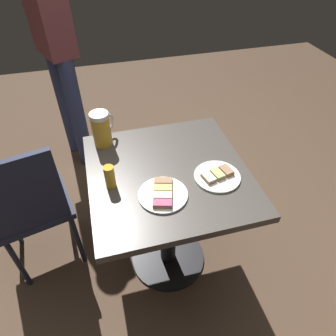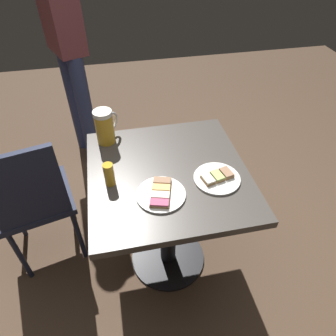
{
  "view_description": "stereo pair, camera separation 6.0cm",
  "coord_description": "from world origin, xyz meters",
  "px_view_note": "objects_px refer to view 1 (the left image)",
  "views": [
    {
      "loc": [
        0.99,
        -0.27,
        1.67
      ],
      "look_at": [
        0.0,
        0.0,
        0.75
      ],
      "focal_mm": 32.49,
      "sensor_mm": 36.0,
      "label": 1
    },
    {
      "loc": [
        1.0,
        -0.21,
        1.67
      ],
      "look_at": [
        0.0,
        0.0,
        0.75
      ],
      "focal_mm": 32.49,
      "sensor_mm": 36.0,
      "label": 2
    }
  ],
  "objects_px": {
    "beer_glass_small": "(110,177)",
    "cafe_chair": "(30,205)",
    "beer_mug": "(102,129)",
    "plate_near": "(217,176)",
    "plate_far": "(163,194)",
    "patron_standing": "(54,42)"
  },
  "relations": [
    {
      "from": "beer_glass_small",
      "to": "cafe_chair",
      "type": "height_order",
      "value": "cafe_chair"
    },
    {
      "from": "beer_mug",
      "to": "cafe_chair",
      "type": "relative_size",
      "value": 0.2
    },
    {
      "from": "plate_near",
      "to": "beer_glass_small",
      "type": "height_order",
      "value": "beer_glass_small"
    },
    {
      "from": "plate_far",
      "to": "beer_mug",
      "type": "relative_size",
      "value": 1.18
    },
    {
      "from": "plate_near",
      "to": "beer_mug",
      "type": "bearing_deg",
      "value": -129.8
    },
    {
      "from": "patron_standing",
      "to": "cafe_chair",
      "type": "bearing_deg",
      "value": -34.77
    },
    {
      "from": "beer_glass_small",
      "to": "patron_standing",
      "type": "xyz_separation_m",
      "value": [
        -1.19,
        -0.19,
        0.17
      ]
    },
    {
      "from": "plate_near",
      "to": "plate_far",
      "type": "relative_size",
      "value": 0.99
    },
    {
      "from": "plate_far",
      "to": "beer_glass_small",
      "type": "xyz_separation_m",
      "value": [
        -0.11,
        -0.2,
        0.04
      ]
    },
    {
      "from": "plate_near",
      "to": "beer_mug",
      "type": "relative_size",
      "value": 1.16
    },
    {
      "from": "plate_far",
      "to": "patron_standing",
      "type": "bearing_deg",
      "value": -163.03
    },
    {
      "from": "plate_far",
      "to": "patron_standing",
      "type": "xyz_separation_m",
      "value": [
        -1.3,
        -0.4,
        0.22
      ]
    },
    {
      "from": "beer_mug",
      "to": "beer_glass_small",
      "type": "height_order",
      "value": "beer_mug"
    },
    {
      "from": "beer_glass_small",
      "to": "beer_mug",
      "type": "bearing_deg",
      "value": 179.31
    },
    {
      "from": "plate_near",
      "to": "patron_standing",
      "type": "distance_m",
      "value": 1.44
    },
    {
      "from": "beer_glass_small",
      "to": "plate_far",
      "type": "bearing_deg",
      "value": 60.91
    },
    {
      "from": "beer_mug",
      "to": "patron_standing",
      "type": "height_order",
      "value": "patron_standing"
    },
    {
      "from": "plate_near",
      "to": "cafe_chair",
      "type": "bearing_deg",
      "value": -106.86
    },
    {
      "from": "beer_glass_small",
      "to": "patron_standing",
      "type": "relative_size",
      "value": 0.07
    },
    {
      "from": "beer_mug",
      "to": "beer_glass_small",
      "type": "relative_size",
      "value": 1.63
    },
    {
      "from": "plate_far",
      "to": "cafe_chair",
      "type": "distance_m",
      "value": 0.73
    },
    {
      "from": "patron_standing",
      "to": "beer_mug",
      "type": "bearing_deg",
      "value": -9.53
    }
  ]
}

